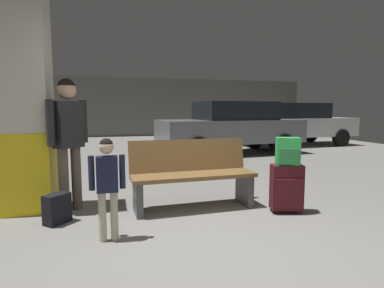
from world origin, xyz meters
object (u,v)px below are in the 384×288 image
at_px(parked_car_side, 295,123).
at_px(adult, 68,130).
at_px(bench, 192,174).
at_px(child, 107,178).
at_px(parked_car_near, 231,126).
at_px(backpack_dark_floor, 57,209).
at_px(structural_pillar, 26,99).
at_px(backpack_bright, 288,152).
at_px(suitcase, 287,187).

bearing_deg(parked_car_side, adult, -139.75).
distance_m(bench, child, 1.35).
bearing_deg(parked_car_near, backpack_dark_floor, -129.47).
xyz_separation_m(structural_pillar, backpack_bright, (3.11, -0.91, -0.64)).
height_order(adult, parked_car_side, adult).
height_order(child, parked_car_side, parked_car_side).
bearing_deg(child, backpack_dark_floor, 132.24).
relative_size(structural_pillar, child, 2.81).
bearing_deg(backpack_bright, backpack_dark_floor, 173.53).
height_order(structural_pillar, adult, structural_pillar).
bearing_deg(parked_car_near, bench, -116.84).
bearing_deg(backpack_bright, parked_car_near, 76.21).
xyz_separation_m(suitcase, parked_car_near, (1.26, 5.14, 0.48)).
height_order(backpack_dark_floor, parked_car_near, parked_car_near).
height_order(bench, suitcase, bench).
relative_size(backpack_bright, child, 0.34).
xyz_separation_m(bench, suitcase, (1.09, -0.50, -0.12)).
relative_size(structural_pillar, suitcase, 4.72).
bearing_deg(bench, child, -142.07).
bearing_deg(child, parked_car_side, 47.02).
distance_m(suitcase, backpack_bright, 0.45).
height_order(suitcase, adult, adult).
bearing_deg(bench, adult, 171.34).
xyz_separation_m(backpack_bright, parked_car_near, (1.26, 5.14, 0.03)).
bearing_deg(parked_car_side, suitcase, -123.09).
bearing_deg(parked_car_near, suitcase, -103.78).
height_order(suitcase, backpack_dark_floor, suitcase).
relative_size(bench, suitcase, 2.69).
xyz_separation_m(suitcase, backpack_dark_floor, (-2.72, 0.31, -0.15)).
bearing_deg(parked_car_side, backpack_bright, -123.10).
relative_size(adult, parked_car_near, 0.39).
relative_size(backpack_dark_floor, parked_car_near, 0.08).
distance_m(structural_pillar, parked_car_side, 9.33).
xyz_separation_m(structural_pillar, adult, (0.50, -0.18, -0.39)).
bearing_deg(structural_pillar, parked_car_near, 44.00).
height_order(bench, adult, adult).
height_order(adult, parked_car_near, adult).
bearing_deg(backpack_bright, adult, 164.34).
relative_size(suitcase, adult, 0.36).
relative_size(bench, parked_car_near, 0.38).
height_order(suitcase, parked_car_side, parked_car_side).
xyz_separation_m(structural_pillar, bench, (2.03, -0.41, -0.97)).
bearing_deg(child, suitcase, 8.59).
relative_size(structural_pillar, backpack_bright, 8.38).
bearing_deg(suitcase, adult, 164.35).
bearing_deg(child, bench, 37.93).
height_order(backpack_bright, child, child).
bearing_deg(bench, backpack_dark_floor, -173.28).
relative_size(bench, parked_car_side, 0.38).
xyz_separation_m(bench, child, (-1.06, -0.82, 0.18)).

